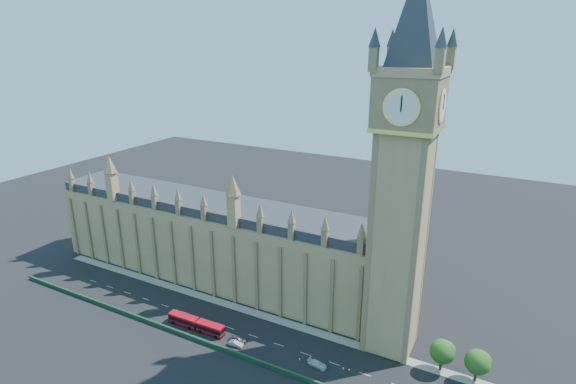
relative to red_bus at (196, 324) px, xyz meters
The scene contains 15 objects.
ground 13.06m from the red_bus, 20.96° to the left, with size 400.00×400.00×0.00m, color black.
palace_westminster 32.03m from the red_bus, 115.83° to the left, with size 120.00×20.00×28.00m.
elizabeth_tower 75.24m from the red_bus, 20.40° to the left, with size 20.59×20.59×105.00m.
bridge_parapet 12.91m from the red_bus, 19.82° to the right, with size 160.00×0.60×1.20m, color #1E4C2D.
kerb_north 18.67m from the red_bus, 49.43° to the left, with size 160.00×3.00×0.16m, color gray.
tree_east_near 66.11m from the red_bus, 12.89° to the left, with size 6.00×6.00×8.50m.
tree_east_far 73.92m from the red_bus, 11.50° to the left, with size 6.00×6.00×8.50m.
red_bus is the anchor object (origin of this frame).
car_grey 13.77m from the red_bus, ahead, with size 1.88×4.66×1.59m, color #43454B.
car_silver 14.18m from the red_bus, ahead, with size 1.46×4.18×1.38m, color #96999D.
car_white 36.75m from the red_bus, ahead, with size 2.05×5.03×1.46m, color silver.
cone_a 43.04m from the red_bus, ahead, with size 0.66×0.66×0.80m.
cone_b 31.86m from the red_bus, ahead, with size 0.45×0.45×0.66m.
cone_c 44.50m from the red_bus, ahead, with size 0.56×0.56×0.72m.
cone_d 37.66m from the red_bus, ahead, with size 0.62×0.62×0.77m.
Camera 1 is at (61.12, -88.02, 77.26)m, focal length 28.00 mm.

